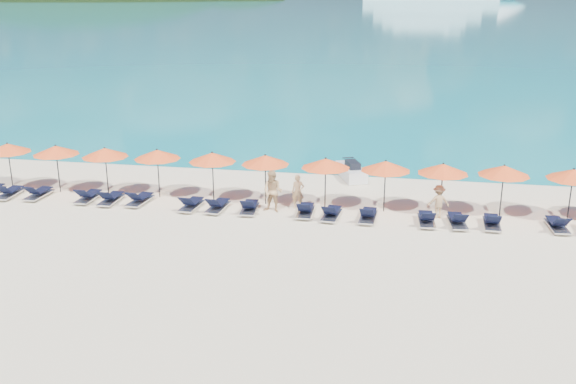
# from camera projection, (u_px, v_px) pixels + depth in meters

# --- Properties ---
(ground) EXTENTS (1400.00, 1400.00, 0.00)m
(ground) POSITION_uv_depth(u_px,v_px,m) (273.00, 247.00, 23.64)
(ground) COLOR beige
(sea) EXTENTS (1600.00, 1300.00, 0.01)m
(sea) POSITION_uv_depth(u_px,v_px,m) (405.00, 0.00, 642.91)
(sea) COLOR #1FA9B2
(sea) RESTS_ON ground
(headland_main) EXTENTS (374.00, 242.00, 126.50)m
(headland_main) POSITION_uv_depth(u_px,v_px,m) (73.00, 44.00, 593.05)
(headland_main) COLOR black
(headland_main) RESTS_ON ground
(headland_small) EXTENTS (162.00, 126.00, 85.50)m
(headland_small) POSITION_uv_depth(u_px,v_px,m) (236.00, 41.00, 585.26)
(headland_small) COLOR black
(headland_small) RESTS_ON ground
(jetski) EXTENTS (1.83, 2.74, 0.91)m
(jetski) POSITION_uv_depth(u_px,v_px,m) (351.00, 171.00, 32.15)
(jetski) COLOR silver
(jetski) RESTS_ON ground
(beachgoer_a) EXTENTS (0.59, 0.43, 1.49)m
(beachgoer_a) POSITION_uv_depth(u_px,v_px,m) (298.00, 192.00, 27.65)
(beachgoer_a) COLOR tan
(beachgoer_a) RESTS_ON ground
(beachgoer_b) EXTENTS (0.96, 0.66, 1.80)m
(beachgoer_b) POSITION_uv_depth(u_px,v_px,m) (273.00, 192.00, 27.15)
(beachgoer_b) COLOR tan
(beachgoer_b) RESTS_ON ground
(beachgoer_c) EXTENTS (0.97, 0.56, 1.41)m
(beachgoer_c) POSITION_uv_depth(u_px,v_px,m) (439.00, 202.00, 26.48)
(beachgoer_c) COLOR tan
(beachgoer_c) RESTS_ON ground
(umbrella_0) EXTENTS (2.10, 2.10, 2.28)m
(umbrella_0) POSITION_uv_depth(u_px,v_px,m) (8.00, 148.00, 29.92)
(umbrella_0) COLOR black
(umbrella_0) RESTS_ON ground
(umbrella_1) EXTENTS (2.10, 2.10, 2.28)m
(umbrella_1) POSITION_uv_depth(u_px,v_px,m) (56.00, 150.00, 29.51)
(umbrella_1) COLOR black
(umbrella_1) RESTS_ON ground
(umbrella_2) EXTENTS (2.10, 2.10, 2.28)m
(umbrella_2) POSITION_uv_depth(u_px,v_px,m) (105.00, 152.00, 29.07)
(umbrella_2) COLOR black
(umbrella_2) RESTS_ON ground
(umbrella_3) EXTENTS (2.10, 2.10, 2.28)m
(umbrella_3) POSITION_uv_depth(u_px,v_px,m) (157.00, 154.00, 28.75)
(umbrella_3) COLOR black
(umbrella_3) RESTS_ON ground
(umbrella_4) EXTENTS (2.10, 2.10, 2.28)m
(umbrella_4) POSITION_uv_depth(u_px,v_px,m) (212.00, 157.00, 28.24)
(umbrella_4) COLOR black
(umbrella_4) RESTS_ON ground
(umbrella_5) EXTENTS (2.10, 2.10, 2.28)m
(umbrella_5) POSITION_uv_depth(u_px,v_px,m) (265.00, 160.00, 27.81)
(umbrella_5) COLOR black
(umbrella_5) RESTS_ON ground
(umbrella_6) EXTENTS (2.10, 2.10, 2.28)m
(umbrella_6) POSITION_uv_depth(u_px,v_px,m) (326.00, 163.00, 27.26)
(umbrella_6) COLOR black
(umbrella_6) RESTS_ON ground
(umbrella_7) EXTENTS (2.10, 2.10, 2.28)m
(umbrella_7) POSITION_uv_depth(u_px,v_px,m) (386.00, 166.00, 26.87)
(umbrella_7) COLOR black
(umbrella_7) RESTS_ON ground
(umbrella_8) EXTENTS (2.10, 2.10, 2.28)m
(umbrella_8) POSITION_uv_depth(u_px,v_px,m) (443.00, 169.00, 26.43)
(umbrella_8) COLOR black
(umbrella_8) RESTS_ON ground
(umbrella_9) EXTENTS (2.10, 2.10, 2.28)m
(umbrella_9) POSITION_uv_depth(u_px,v_px,m) (504.00, 170.00, 26.18)
(umbrella_9) COLOR black
(umbrella_9) RESTS_ON ground
(umbrella_10) EXTENTS (2.10, 2.10, 2.28)m
(umbrella_10) POSITION_uv_depth(u_px,v_px,m) (573.00, 174.00, 25.63)
(umbrella_10) COLOR black
(umbrella_10) RESTS_ON ground
(lounger_1) EXTENTS (0.73, 1.74, 0.66)m
(lounger_1) POSITION_uv_depth(u_px,v_px,m) (9.00, 192.00, 29.27)
(lounger_1) COLOR silver
(lounger_1) RESTS_ON ground
(lounger_2) EXTENTS (0.65, 1.71, 0.66)m
(lounger_2) POSITION_uv_depth(u_px,v_px,m) (38.00, 193.00, 29.15)
(lounger_2) COLOR silver
(lounger_2) RESTS_ON ground
(lounger_3) EXTENTS (0.63, 1.70, 0.66)m
(lounger_3) POSITION_uv_depth(u_px,v_px,m) (88.00, 196.00, 28.72)
(lounger_3) COLOR silver
(lounger_3) RESTS_ON ground
(lounger_4) EXTENTS (0.63, 1.71, 0.66)m
(lounger_4) POSITION_uv_depth(u_px,v_px,m) (111.00, 198.00, 28.43)
(lounger_4) COLOR silver
(lounger_4) RESTS_ON ground
(lounger_5) EXTENTS (0.77, 1.75, 0.66)m
(lounger_5) POSITION_uv_depth(u_px,v_px,m) (140.00, 199.00, 28.31)
(lounger_5) COLOR silver
(lounger_5) RESTS_ON ground
(lounger_6) EXTENTS (0.74, 1.74, 0.66)m
(lounger_6) POSITION_uv_depth(u_px,v_px,m) (191.00, 204.00, 27.67)
(lounger_6) COLOR silver
(lounger_6) RESTS_ON ground
(lounger_7) EXTENTS (0.74, 1.74, 0.66)m
(lounger_7) POSITION_uv_depth(u_px,v_px,m) (218.00, 205.00, 27.47)
(lounger_7) COLOR silver
(lounger_7) RESTS_ON ground
(lounger_8) EXTENTS (0.75, 1.74, 0.66)m
(lounger_8) POSITION_uv_depth(u_px,v_px,m) (249.00, 207.00, 27.28)
(lounger_8) COLOR silver
(lounger_8) RESTS_ON ground
(lounger_9) EXTENTS (0.66, 1.72, 0.66)m
(lounger_9) POSITION_uv_depth(u_px,v_px,m) (305.00, 210.00, 26.89)
(lounger_9) COLOR silver
(lounger_9) RESTS_ON ground
(lounger_10) EXTENTS (0.76, 1.75, 0.66)m
(lounger_10) POSITION_uv_depth(u_px,v_px,m) (331.00, 213.00, 26.53)
(lounger_10) COLOR silver
(lounger_10) RESTS_ON ground
(lounger_11) EXTENTS (0.71, 1.73, 0.66)m
(lounger_11) POSITION_uv_depth(u_px,v_px,m) (368.00, 215.00, 26.29)
(lounger_11) COLOR silver
(lounger_11) RESTS_ON ground
(lounger_12) EXTENTS (0.72, 1.73, 0.66)m
(lounger_12) POSITION_uv_depth(u_px,v_px,m) (427.00, 219.00, 25.87)
(lounger_12) COLOR silver
(lounger_12) RESTS_ON ground
(lounger_13) EXTENTS (0.79, 1.75, 0.66)m
(lounger_13) POSITION_uv_depth(u_px,v_px,m) (457.00, 220.00, 25.69)
(lounger_13) COLOR silver
(lounger_13) RESTS_ON ground
(lounger_14) EXTENTS (0.69, 1.73, 0.66)m
(lounger_14) POSITION_uv_depth(u_px,v_px,m) (492.00, 222.00, 25.53)
(lounger_14) COLOR silver
(lounger_14) RESTS_ON ground
(lounger_15) EXTENTS (0.72, 1.73, 0.66)m
(lounger_15) POSITION_uv_depth(u_px,v_px,m) (557.00, 224.00, 25.26)
(lounger_15) COLOR silver
(lounger_15) RESTS_ON ground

